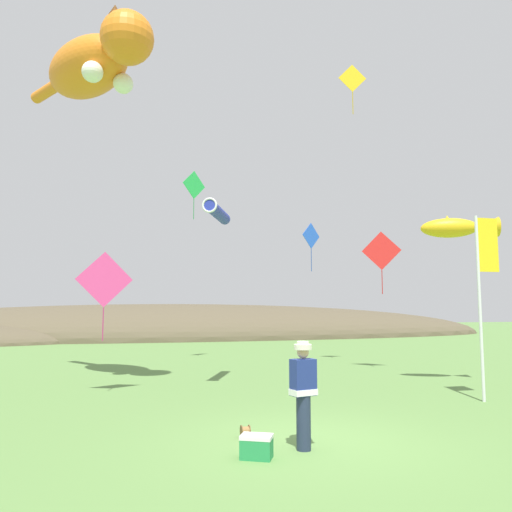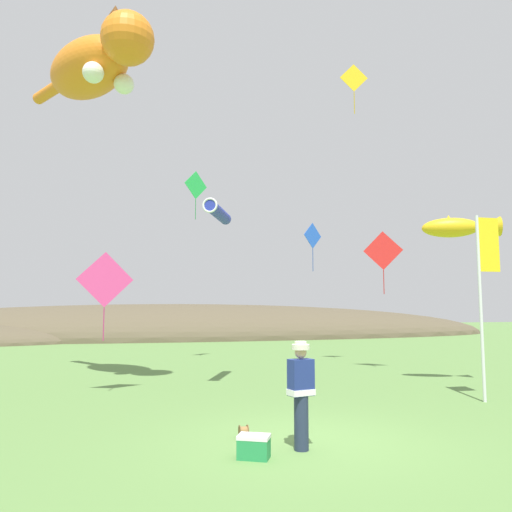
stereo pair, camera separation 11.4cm
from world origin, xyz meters
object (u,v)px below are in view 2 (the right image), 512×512
object	(u,v)px
kite_diamond_blue	(313,236)
kite_fish_windsock	(459,227)
kite_diamond_green	(196,185)
kite_diamond_red	(383,251)
kite_giant_cat	(96,64)
kite_diamond_gold	(354,78)
kite_spool	(244,431)
festival_attendant	(301,391)
kite_diamond_pink	(105,280)
kite_tube_streamer	(218,212)
festival_banner_pole	(484,278)
picnic_cooler	(254,447)

from	to	relation	value
kite_diamond_blue	kite_fish_windsock	bearing A→B (deg)	-60.55
kite_diamond_green	kite_diamond_red	xyz separation A→B (m)	(6.56, -4.47, -3.22)
kite_giant_cat	kite_diamond_gold	world-z (taller)	kite_diamond_gold
kite_spool	kite_diamond_red	xyz separation A→B (m)	(6.99, 7.90, 4.33)
kite_spool	kite_fish_windsock	world-z (taller)	kite_fish_windsock
festival_attendant	kite_diamond_blue	distance (m)	11.86
festival_attendant	kite_giant_cat	distance (m)	11.97
kite_fish_windsock	kite_diamond_pink	size ratio (longest dim) A/B	0.97
kite_giant_cat	kite_fish_windsock	bearing A→B (deg)	-9.72
kite_giant_cat	kite_tube_streamer	distance (m)	5.84
kite_spool	kite_diamond_blue	distance (m)	11.64
kite_giant_cat	kite_diamond_blue	world-z (taller)	kite_giant_cat
festival_banner_pole	kite_diamond_blue	distance (m)	7.95
kite_giant_cat	kite_diamond_green	world-z (taller)	kite_giant_cat
kite_spool	kite_diamond_gold	xyz separation A→B (m)	(6.07, 8.16, 11.11)
festival_attendant	kite_diamond_pink	bearing A→B (deg)	120.29
kite_tube_streamer	kite_diamond_green	size ratio (longest dim) A/B	1.06
festival_banner_pole	festival_attendant	bearing A→B (deg)	-153.56
kite_tube_streamer	kite_diamond_green	xyz separation A→B (m)	(0.05, 6.74, 2.46)
festival_attendant	kite_diamond_red	world-z (taller)	kite_diamond_red
festival_attendant	kite_giant_cat	size ratio (longest dim) A/B	0.32
kite_diamond_blue	kite_diamond_pink	bearing A→B (deg)	-150.66
kite_spool	kite_giant_cat	xyz separation A→B (m)	(-3.32, 6.09, 9.58)
festival_attendant	kite_diamond_blue	world-z (taller)	kite_diamond_blue
picnic_cooler	kite_tube_streamer	xyz separation A→B (m)	(0.48, 6.89, 5.02)
kite_spool	kite_diamond_pink	world-z (taller)	kite_diamond_pink
kite_spool	kite_tube_streamer	bearing A→B (deg)	86.17
kite_fish_windsock	picnic_cooler	bearing A→B (deg)	-144.75
kite_tube_streamer	kite_diamond_gold	distance (m)	8.67
kite_diamond_gold	kite_spool	bearing A→B (deg)	-126.65
kite_spool	picnic_cooler	size ratio (longest dim) A/B	0.38
picnic_cooler	kite_diamond_gold	xyz separation A→B (m)	(6.17, 9.41, 11.04)
kite_fish_windsock	kite_diamond_gold	bearing A→B (deg)	111.81
kite_diamond_green	kite_diamond_pink	world-z (taller)	kite_diamond_green
kite_diamond_gold	kite_diamond_red	world-z (taller)	kite_diamond_gold
kite_diamond_pink	kite_spool	bearing A→B (deg)	-61.27
kite_fish_windsock	kite_diamond_blue	xyz separation A→B (m)	(-2.91, 5.16, 0.34)
kite_diamond_gold	festival_attendant	bearing A→B (deg)	-120.08
kite_diamond_green	kite_diamond_red	world-z (taller)	kite_diamond_green
kite_fish_windsock	kite_diamond_blue	world-z (taller)	kite_diamond_blue
kite_giant_cat	kite_spool	bearing A→B (deg)	-61.40
kite_spool	kite_diamond_green	world-z (taller)	kite_diamond_green
kite_spool	kite_tube_streamer	world-z (taller)	kite_tube_streamer
kite_diamond_gold	kite_fish_windsock	bearing A→B (deg)	-68.19
kite_diamond_pink	kite_diamond_red	world-z (taller)	kite_diamond_red
kite_tube_streamer	kite_diamond_pink	bearing A→B (deg)	-171.03
kite_fish_windsock	kite_diamond_gold	xyz separation A→B (m)	(-1.58, 3.94, 6.43)
festival_attendant	kite_fish_windsock	xyz separation A→B (m)	(6.88, 5.21, 3.84)
kite_diamond_blue	kite_giant_cat	bearing A→B (deg)	-157.84
kite_fish_windsock	kite_diamond_blue	size ratio (longest dim) A/B	1.22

